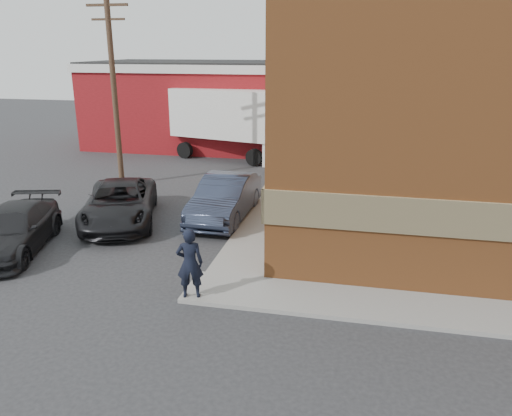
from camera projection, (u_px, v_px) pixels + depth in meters
The scene contains 11 objects.
ground at pixel (215, 276), 14.91m from camera, with size 90.00×90.00×0.00m, color #28282B.
brick_building at pixel (478, 95), 20.11m from camera, with size 14.25×18.25×9.36m.
sidewalk_south at pixel (491, 317), 12.54m from camera, with size 16.00×1.80×0.12m, color gray.
sidewalk_west at pixel (283, 193), 23.13m from camera, with size 1.80×18.00×0.12m, color gray.
warehouse at pixel (214, 104), 33.83m from camera, with size 16.30×8.30×5.60m.
utility_pole at pixel (114, 87), 23.31m from camera, with size 2.00×0.26×9.00m.
man at pixel (190, 263), 13.17m from camera, with size 0.71×0.46×1.94m, color black.
sedan at pixel (225, 198), 19.68m from camera, with size 1.80×5.17×1.70m, color #2A3247.
suv_a at pixel (120, 203), 19.28m from camera, with size 2.57×5.58×1.55m, color black.
suv_b at pixel (13, 230), 16.58m from camera, with size 2.04×5.02×1.46m, color black.
box_truck at pixel (239, 120), 29.50m from camera, with size 8.76×4.42×4.15m.
Camera 1 is at (4.06, -12.98, 6.55)m, focal length 35.00 mm.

